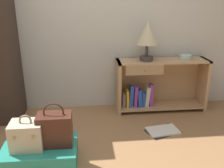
{
  "coord_description": "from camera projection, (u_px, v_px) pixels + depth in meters",
  "views": [
    {
      "loc": [
        0.01,
        -1.77,
        1.46
      ],
      "look_at": [
        0.27,
        0.77,
        0.55
      ],
      "focal_mm": 40.75,
      "sensor_mm": 36.0,
      "label": 1
    }
  ],
  "objects": [
    {
      "name": "bookshelf",
      "position": [
        157.0,
        85.0,
        3.32
      ],
      "size": [
        1.17,
        0.33,
        0.68
      ],
      "color": "tan",
      "rests_on": "ground_plane"
    },
    {
      "name": "suitcase_large",
      "position": [
        41.0,
        156.0,
        2.25
      ],
      "size": [
        0.65,
        0.46,
        0.22
      ],
      "color": "teal",
      "rests_on": "ground_plane"
    },
    {
      "name": "back_wall",
      "position": [
        85.0,
        8.0,
        3.12
      ],
      "size": [
        6.4,
        0.1,
        2.6
      ],
      "primitive_type": "cube",
      "color": "beige",
      "rests_on": "ground_plane"
    },
    {
      "name": "table_lamp",
      "position": [
        147.0,
        35.0,
        3.06
      ],
      "size": [
        0.27,
        0.27,
        0.48
      ],
      "color": "#3D3838",
      "rests_on": "bookshelf"
    },
    {
      "name": "train_case",
      "position": [
        27.0,
        135.0,
        2.14
      ],
      "size": [
        0.27,
        0.21,
        0.31
      ],
      "color": "beige",
      "rests_on": "suitcase_large"
    },
    {
      "name": "handbag",
      "position": [
        55.0,
        129.0,
        2.19
      ],
      "size": [
        0.29,
        0.18,
        0.39
      ],
      "color": "#472319",
      "rests_on": "suitcase_large"
    },
    {
      "name": "bowl",
      "position": [
        185.0,
        57.0,
        3.24
      ],
      "size": [
        0.15,
        0.15,
        0.05
      ],
      "primitive_type": "cylinder",
      "color": "silver",
      "rests_on": "bookshelf"
    },
    {
      "name": "open_book_on_floor",
      "position": [
        163.0,
        131.0,
        2.85
      ],
      "size": [
        0.43,
        0.36,
        0.02
      ],
      "color": "white",
      "rests_on": "ground_plane"
    }
  ]
}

